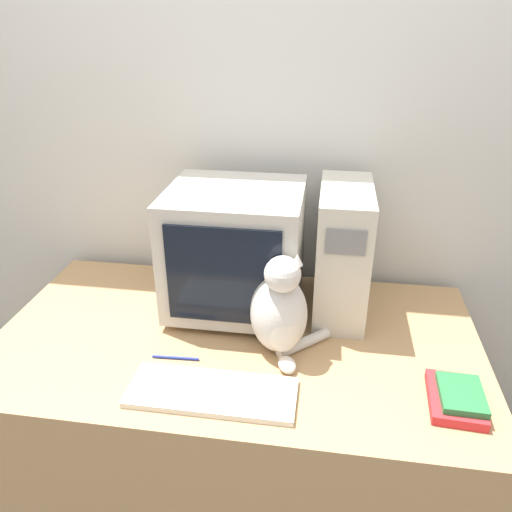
# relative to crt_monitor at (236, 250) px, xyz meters

# --- Properties ---
(wall_back) EXTENTS (7.00, 0.05, 2.50)m
(wall_back) POSITION_rel_crt_monitor_xyz_m (0.03, 0.32, 0.26)
(wall_back) COLOR silver
(wall_back) RESTS_ON ground_plane
(desk) EXTENTS (1.59, 0.88, 0.77)m
(desk) POSITION_rel_crt_monitor_xyz_m (0.03, -0.18, -0.61)
(desk) COLOR tan
(desk) RESTS_ON ground_plane
(crt_monitor) EXTENTS (0.45, 0.41, 0.44)m
(crt_monitor) POSITION_rel_crt_monitor_xyz_m (0.00, 0.00, 0.00)
(crt_monitor) COLOR #BCB7AD
(crt_monitor) RESTS_ON desk
(computer_tower) EXTENTS (0.17, 0.39, 0.45)m
(computer_tower) POSITION_rel_crt_monitor_xyz_m (0.36, 0.05, -0.00)
(computer_tower) COLOR beige
(computer_tower) RESTS_ON desk
(keyboard) EXTENTS (0.47, 0.18, 0.02)m
(keyboard) POSITION_rel_crt_monitor_xyz_m (0.02, -0.47, -0.22)
(keyboard) COLOR silver
(keyboard) RESTS_ON desk
(cat) EXTENTS (0.28, 0.28, 0.34)m
(cat) POSITION_rel_crt_monitor_xyz_m (0.18, -0.23, -0.09)
(cat) COLOR silver
(cat) RESTS_ON desk
(book_stack) EXTENTS (0.15, 0.21, 0.05)m
(book_stack) POSITION_rel_crt_monitor_xyz_m (0.69, -0.40, -0.21)
(book_stack) COLOR red
(book_stack) RESTS_ON desk
(pen) EXTENTS (0.15, 0.02, 0.01)m
(pen) POSITION_rel_crt_monitor_xyz_m (-0.13, -0.33, -0.22)
(pen) COLOR navy
(pen) RESTS_ON desk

